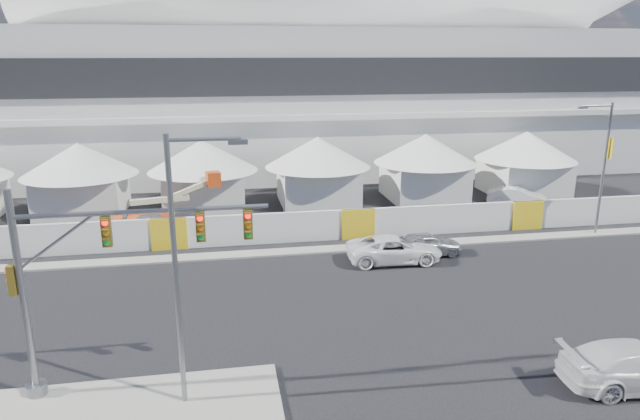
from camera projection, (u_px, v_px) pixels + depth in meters
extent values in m
plane|color=black|center=(298.00, 359.00, 22.81)|extent=(160.00, 160.00, 0.00)
cube|color=gray|center=(132.00, 419.00, 18.93)|extent=(10.00, 5.00, 0.15)
cube|color=gray|center=(568.00, 235.00, 38.06)|extent=(80.00, 1.20, 0.12)
cube|color=silver|center=(316.00, 98.00, 62.15)|extent=(80.00, 24.00, 14.00)
cube|color=black|center=(340.00, 76.00, 49.87)|extent=(68.00, 0.30, 3.20)
cube|color=white|center=(340.00, 117.00, 50.57)|extent=(72.00, 0.80, 0.50)
cylinder|color=white|center=(358.00, 1.00, 58.27)|extent=(45.60, 5.20, 5.20)
cube|color=silver|center=(83.00, 194.00, 42.97)|extent=(6.00, 6.00, 3.00)
cone|color=silver|center=(79.00, 159.00, 42.25)|extent=(8.40, 8.40, 2.40)
cube|color=silver|center=(204.00, 189.00, 44.50)|extent=(6.00, 6.00, 3.00)
cone|color=silver|center=(202.00, 155.00, 43.78)|extent=(8.40, 8.40, 2.40)
cube|color=silver|center=(318.00, 185.00, 46.03)|extent=(6.00, 6.00, 3.00)
cone|color=silver|center=(318.00, 152.00, 45.31)|extent=(8.40, 8.40, 2.40)
cube|color=silver|center=(424.00, 181.00, 47.56)|extent=(6.00, 6.00, 3.00)
cone|color=silver|center=(425.00, 149.00, 46.84)|extent=(8.40, 8.40, 2.40)
cube|color=silver|center=(523.00, 177.00, 49.09)|extent=(6.00, 6.00, 3.00)
cone|color=silver|center=(526.00, 146.00, 48.37)|extent=(8.40, 8.40, 2.40)
cube|color=white|center=(358.00, 224.00, 37.32)|extent=(70.00, 0.25, 2.00)
imported|color=#A7A7AB|center=(426.00, 244.00, 34.24)|extent=(1.81, 4.25, 1.43)
imported|color=white|center=(394.00, 249.00, 33.21)|extent=(2.81, 5.65, 1.54)
imported|color=silver|center=(638.00, 365.00, 20.77)|extent=(2.70, 5.82, 1.65)
imported|color=white|center=(516.00, 197.00, 45.40)|extent=(3.53, 4.73, 1.49)
imported|color=#B5B5BA|center=(157.00, 224.00, 38.58)|extent=(2.01, 4.44, 1.26)
cylinder|color=slate|center=(23.00, 297.00, 19.22)|extent=(0.25, 0.25, 7.45)
cylinder|color=slate|center=(37.00, 389.00, 20.16)|extent=(0.72, 0.72, 0.40)
cylinder|color=slate|center=(144.00, 211.00, 19.19)|extent=(8.35, 0.17, 0.17)
cube|color=#594714|center=(106.00, 232.00, 19.14)|extent=(0.32, 0.22, 1.05)
cube|color=#594714|center=(201.00, 227.00, 19.67)|extent=(0.32, 0.22, 1.05)
cube|color=#594714|center=(248.00, 224.00, 19.94)|extent=(0.32, 0.22, 1.05)
cube|color=#594714|center=(12.00, 280.00, 19.01)|extent=(0.22, 0.32, 1.05)
cylinder|color=slate|center=(176.00, 276.00, 18.60)|extent=(0.19, 0.19, 9.30)
cylinder|color=slate|center=(204.00, 139.00, 17.61)|extent=(2.27, 0.12, 0.12)
cube|color=slate|center=(238.00, 142.00, 17.81)|extent=(0.62, 0.26, 0.15)
cylinder|color=slate|center=(603.00, 170.00, 37.24)|extent=(0.18, 0.18, 8.77)
cylinder|color=slate|center=(597.00, 106.00, 35.94)|extent=(2.14, 0.12, 0.12)
cube|color=slate|center=(583.00, 108.00, 35.80)|extent=(0.58, 0.24, 0.15)
cube|color=yellow|center=(610.00, 148.00, 36.89)|extent=(0.03, 0.58, 1.36)
cube|color=#CE4113|center=(143.00, 223.00, 38.97)|extent=(4.01, 2.45, 1.14)
cube|color=beige|center=(160.00, 201.00, 38.78)|extent=(3.93, 1.23, 0.36)
cube|color=beige|center=(194.00, 191.00, 39.00)|extent=(3.05, 0.98, 1.26)
cube|color=#CE4113|center=(215.00, 182.00, 39.11)|extent=(1.12, 1.12, 1.04)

